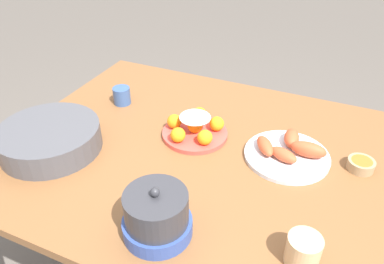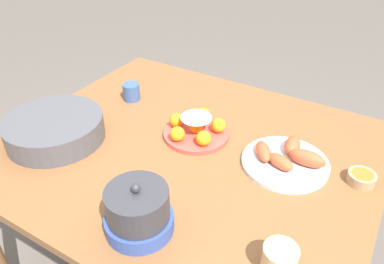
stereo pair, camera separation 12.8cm
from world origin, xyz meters
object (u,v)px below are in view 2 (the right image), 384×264
sauce_bowl (361,178)px  seafood_platter (287,159)px  cake_plate (196,129)px  dining_table (188,169)px  cup_far (279,261)px  serving_bowl (55,128)px  cup_near (131,92)px  warming_pot (138,211)px

sauce_bowl → seafood_platter: 0.22m
cake_plate → sauce_bowl: size_ratio=2.80×
dining_table → seafood_platter: 0.35m
sauce_bowl → cup_far: cup_far is taller
cake_plate → serving_bowl: (0.41, 0.27, 0.01)m
serving_bowl → seafood_platter: bearing=-159.3°
cake_plate → seafood_platter: (-0.33, -0.01, -0.01)m
sauce_bowl → cup_far: bearing=75.9°
cup_near → cup_far: 0.93m
dining_table → seafood_platter: (-0.32, -0.09, 0.12)m
dining_table → sauce_bowl: sauce_bowl is taller
serving_bowl → cup_far: size_ratio=4.08×
cake_plate → sauce_bowl: bearing=-175.4°
serving_bowl → cake_plate: bearing=-147.1°
cup_near → cup_far: cup_far is taller
seafood_platter → warming_pot: bearing=62.1°
cake_plate → cup_far: 0.58m
dining_table → seafood_platter: seafood_platter is taller
serving_bowl → cup_near: bearing=-98.0°
serving_bowl → warming_pot: (-0.50, 0.17, 0.02)m
serving_bowl → cup_far: 0.86m
cup_near → cup_far: bearing=149.7°
dining_table → cake_plate: (0.01, -0.07, 0.13)m
dining_table → sauce_bowl: bearing=-167.6°
sauce_bowl → cup_near: 0.91m
cup_near → warming_pot: size_ratio=0.38×
sauce_bowl → cup_far: 0.44m
cake_plate → warming_pot: bearing=101.3°
serving_bowl → sauce_bowl: (-0.96, -0.31, -0.03)m
dining_table → cup_near: cup_near is taller
sauce_bowl → cup_near: cup_near is taller
serving_bowl → warming_pot: warming_pot is taller
serving_bowl → seafood_platter: serving_bowl is taller
serving_bowl → cup_near: (-0.05, -0.36, -0.01)m
cup_far → warming_pot: bearing=9.7°
seafood_platter → cup_far: (-0.12, 0.39, 0.02)m
serving_bowl → seafood_platter: (-0.74, -0.28, -0.02)m
cake_plate → cup_near: 0.37m
seafood_platter → cup_near: bearing=-6.5°
cake_plate → cup_far: bearing=139.4°
cake_plate → warming_pot: (-0.09, 0.44, 0.03)m
sauce_bowl → dining_table: bearing=12.4°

